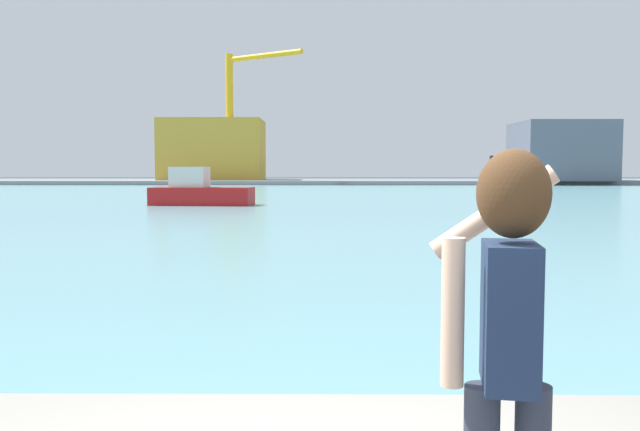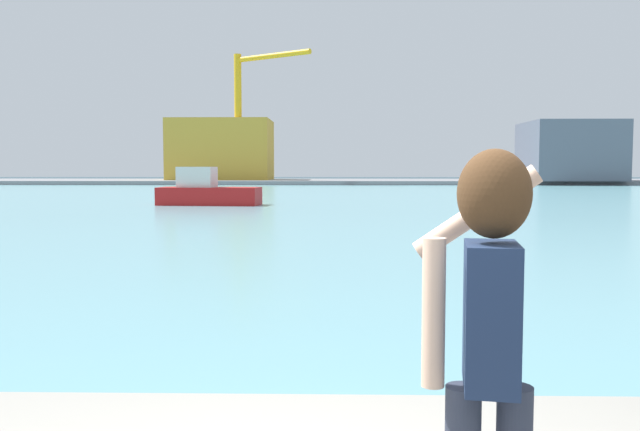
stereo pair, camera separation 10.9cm
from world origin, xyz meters
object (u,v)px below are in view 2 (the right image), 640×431
person_photographer (488,324)px  warehouse_right (570,151)px  boat_moored (207,192)px  port_crane (247,102)px  warehouse_left (221,150)px

person_photographer → warehouse_right: 91.86m
person_photographer → boat_moored: size_ratio=0.29×
port_crane → warehouse_right: bearing=-1.7°
warehouse_left → warehouse_right: bearing=-7.5°
person_photographer → warehouse_right: (30.74, 86.52, 2.84)m
port_crane → person_photographer: bearing=-81.9°
port_crane → boat_moored: bearing=-85.1°
person_photographer → port_crane: port_crane is taller
warehouse_right → port_crane: port_crane is taller
person_photographer → port_crane: size_ratio=0.10×
boat_moored → port_crane: size_ratio=0.35×
person_photographer → warehouse_right: warehouse_right is taller
port_crane → warehouse_left: bearing=130.9°
warehouse_left → boat_moored: bearing=-81.2°
person_photographer → boat_moored: 37.19m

